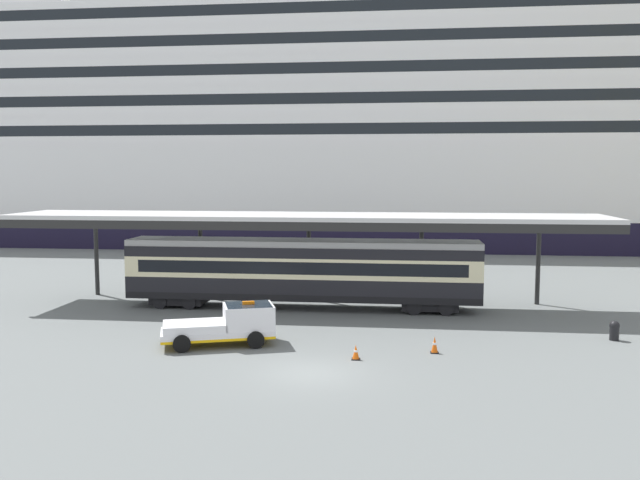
% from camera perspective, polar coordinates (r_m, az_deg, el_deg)
% --- Properties ---
extents(ground_plane, '(400.00, 400.00, 0.00)m').
position_cam_1_polar(ground_plane, '(27.40, -0.85, -11.32)').
color(ground_plane, slate).
extents(cruise_ship, '(152.76, 25.01, 37.04)m').
position_cam_1_polar(cruise_ship, '(79.45, 8.50, 8.56)').
color(cruise_ship, black).
rests_on(cruise_ship, ground).
extents(platform_canopy, '(35.40, 5.64, 5.58)m').
position_cam_1_polar(platform_canopy, '(39.63, -1.46, 1.83)').
color(platform_canopy, silver).
rests_on(platform_canopy, ground).
extents(train_carriage, '(20.78, 2.81, 4.11)m').
position_cam_1_polar(train_carriage, '(39.54, -1.53, -2.59)').
color(train_carriage, black).
rests_on(train_carriage, ground).
extents(service_truck, '(5.57, 3.60, 2.02)m').
position_cam_1_polar(service_truck, '(31.82, -7.81, -7.10)').
color(service_truck, white).
rests_on(service_truck, ground).
extents(traffic_cone_near, '(0.36, 0.36, 0.75)m').
position_cam_1_polar(traffic_cone_near, '(30.64, 9.77, -8.83)').
color(traffic_cone_near, black).
rests_on(traffic_cone_near, ground).
extents(traffic_cone_mid, '(0.36, 0.36, 0.65)m').
position_cam_1_polar(traffic_cone_mid, '(29.25, 3.08, -9.57)').
color(traffic_cone_mid, black).
rests_on(traffic_cone_mid, ground).
extents(quay_bollard, '(0.48, 0.48, 0.96)m').
position_cam_1_polar(quay_bollard, '(35.37, 23.87, -7.03)').
color(quay_bollard, black).
rests_on(quay_bollard, ground).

